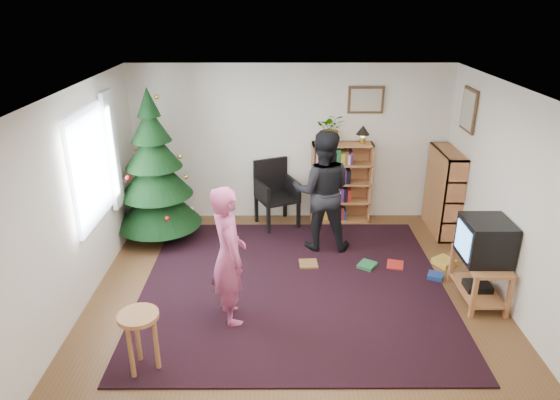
{
  "coord_description": "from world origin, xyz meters",
  "views": [
    {
      "loc": [
        -0.19,
        -5.16,
        3.44
      ],
      "look_at": [
        -0.17,
        0.52,
        1.1
      ],
      "focal_mm": 32.0,
      "sensor_mm": 36.0,
      "label": 1
    }
  ],
  "objects_px": {
    "picture_back": "(366,100)",
    "bookshelf_right": "(444,191)",
    "picture_right": "(469,110)",
    "potted_plant": "(331,129)",
    "bookshelf_back": "(341,182)",
    "person_standing": "(229,256)",
    "crt_tv": "(485,240)",
    "stool": "(139,327)",
    "person_by_chair": "(322,191)",
    "armchair": "(277,190)",
    "table_lamp": "(363,131)",
    "tv_stand": "(479,276)",
    "christmas_tree": "(156,179)"
  },
  "relations": [
    {
      "from": "picture_back",
      "to": "bookshelf_right",
      "type": "distance_m",
      "value": 1.83
    },
    {
      "from": "picture_right",
      "to": "potted_plant",
      "type": "relative_size",
      "value": 1.27
    },
    {
      "from": "bookshelf_back",
      "to": "person_standing",
      "type": "height_order",
      "value": "person_standing"
    },
    {
      "from": "crt_tv",
      "to": "bookshelf_right",
      "type": "bearing_deg",
      "value": 86.35
    },
    {
      "from": "stool",
      "to": "person_by_chair",
      "type": "relative_size",
      "value": 0.37
    },
    {
      "from": "armchair",
      "to": "table_lamp",
      "type": "distance_m",
      "value": 1.62
    },
    {
      "from": "tv_stand",
      "to": "person_standing",
      "type": "bearing_deg",
      "value": -172.6
    },
    {
      "from": "tv_stand",
      "to": "potted_plant",
      "type": "relative_size",
      "value": 1.77
    },
    {
      "from": "person_by_chair",
      "to": "table_lamp",
      "type": "bearing_deg",
      "value": -121.22
    },
    {
      "from": "picture_right",
      "to": "tv_stand",
      "type": "bearing_deg",
      "value": -98.36
    },
    {
      "from": "bookshelf_right",
      "to": "bookshelf_back",
      "type": "bearing_deg",
      "value": 75.37
    },
    {
      "from": "christmas_tree",
      "to": "bookshelf_back",
      "type": "height_order",
      "value": "christmas_tree"
    },
    {
      "from": "potted_plant",
      "to": "tv_stand",
      "type": "bearing_deg",
      "value": -55.33
    },
    {
      "from": "picture_right",
      "to": "person_by_chair",
      "type": "bearing_deg",
      "value": -169.78
    },
    {
      "from": "bookshelf_right",
      "to": "crt_tv",
      "type": "bearing_deg",
      "value": 176.35
    },
    {
      "from": "bookshelf_right",
      "to": "person_by_chair",
      "type": "height_order",
      "value": "person_by_chair"
    },
    {
      "from": "crt_tv",
      "to": "stool",
      "type": "xyz_separation_m",
      "value": [
        -3.74,
        -1.23,
        -0.29
      ]
    },
    {
      "from": "bookshelf_back",
      "to": "stool",
      "type": "xyz_separation_m",
      "value": [
        -2.33,
        -3.56,
        -0.16
      ]
    },
    {
      "from": "picture_back",
      "to": "bookshelf_back",
      "type": "bearing_deg",
      "value": -158.23
    },
    {
      "from": "person_standing",
      "to": "person_by_chair",
      "type": "relative_size",
      "value": 0.92
    },
    {
      "from": "picture_right",
      "to": "stool",
      "type": "height_order",
      "value": "picture_right"
    },
    {
      "from": "crt_tv",
      "to": "table_lamp",
      "type": "distance_m",
      "value": 2.67
    },
    {
      "from": "bookshelf_back",
      "to": "crt_tv",
      "type": "height_order",
      "value": "bookshelf_back"
    },
    {
      "from": "bookshelf_back",
      "to": "person_standing",
      "type": "xyz_separation_m",
      "value": [
        -1.55,
        -2.71,
        0.14
      ]
    },
    {
      "from": "person_standing",
      "to": "potted_plant",
      "type": "height_order",
      "value": "potted_plant"
    },
    {
      "from": "picture_back",
      "to": "christmas_tree",
      "type": "relative_size",
      "value": 0.24
    },
    {
      "from": "tv_stand",
      "to": "person_standing",
      "type": "height_order",
      "value": "person_standing"
    },
    {
      "from": "bookshelf_right",
      "to": "person_by_chair",
      "type": "distance_m",
      "value": 2.01
    },
    {
      "from": "potted_plant",
      "to": "table_lamp",
      "type": "height_order",
      "value": "potted_plant"
    },
    {
      "from": "table_lamp",
      "to": "bookshelf_right",
      "type": "bearing_deg",
      "value": -18.0
    },
    {
      "from": "person_standing",
      "to": "person_by_chair",
      "type": "height_order",
      "value": "person_by_chair"
    },
    {
      "from": "picture_back",
      "to": "bookshelf_right",
      "type": "bearing_deg",
      "value": -24.17
    },
    {
      "from": "bookshelf_right",
      "to": "person_standing",
      "type": "relative_size",
      "value": 0.8
    },
    {
      "from": "stool",
      "to": "picture_back",
      "type": "bearing_deg",
      "value": 54.1
    },
    {
      "from": "christmas_tree",
      "to": "table_lamp",
      "type": "height_order",
      "value": "christmas_tree"
    },
    {
      "from": "bookshelf_right",
      "to": "potted_plant",
      "type": "xyz_separation_m",
      "value": [
        -1.73,
        0.4,
        0.87
      ]
    },
    {
      "from": "bookshelf_back",
      "to": "armchair",
      "type": "bearing_deg",
      "value": -174.81
    },
    {
      "from": "tv_stand",
      "to": "crt_tv",
      "type": "bearing_deg",
      "value": -180.0
    },
    {
      "from": "tv_stand",
      "to": "person_by_chair",
      "type": "height_order",
      "value": "person_by_chair"
    },
    {
      "from": "christmas_tree",
      "to": "armchair",
      "type": "xyz_separation_m",
      "value": [
        1.77,
        0.56,
        -0.39
      ]
    },
    {
      "from": "armchair",
      "to": "potted_plant",
      "type": "relative_size",
      "value": 2.22
    },
    {
      "from": "armchair",
      "to": "christmas_tree",
      "type": "bearing_deg",
      "value": 173.86
    },
    {
      "from": "bookshelf_back",
      "to": "tv_stand",
      "type": "distance_m",
      "value": 2.74
    },
    {
      "from": "picture_back",
      "to": "tv_stand",
      "type": "height_order",
      "value": "picture_back"
    },
    {
      "from": "bookshelf_right",
      "to": "armchair",
      "type": "bearing_deg",
      "value": 83.17
    },
    {
      "from": "christmas_tree",
      "to": "table_lamp",
      "type": "xyz_separation_m",
      "value": [
        3.1,
        0.66,
        0.54
      ]
    },
    {
      "from": "picture_back",
      "to": "person_by_chair",
      "type": "height_order",
      "value": "picture_back"
    },
    {
      "from": "tv_stand",
      "to": "person_standing",
      "type": "distance_m",
      "value": 3.02
    },
    {
      "from": "crt_tv",
      "to": "person_standing",
      "type": "height_order",
      "value": "person_standing"
    },
    {
      "from": "tv_stand",
      "to": "person_by_chair",
      "type": "relative_size",
      "value": 0.47
    }
  ]
}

